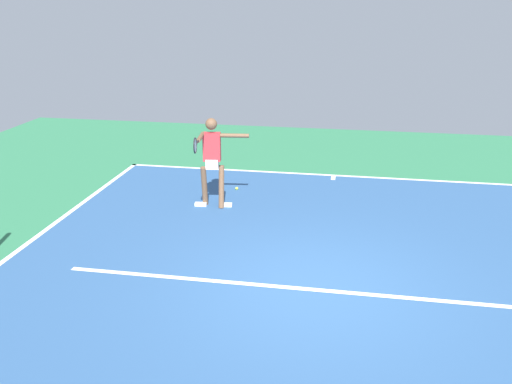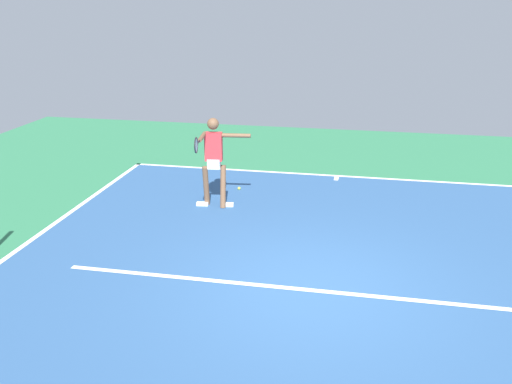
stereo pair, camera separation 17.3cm
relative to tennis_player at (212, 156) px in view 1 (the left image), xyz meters
name	(u,v)px [view 1 (the left image)]	position (x,y,z in m)	size (l,w,h in m)	color
ground_plane	(315,288)	(-2.30, 3.00, -1.06)	(21.06, 21.06, 0.00)	#2D754C
court_surface	(315,288)	(-2.30, 3.00, -1.06)	(10.15, 11.21, 0.00)	#2D5484
court_line_baseline_near	(334,175)	(-2.30, -2.55, -1.06)	(10.15, 0.10, 0.01)	white
court_line_sideline_right	(4,261)	(2.72, 3.00, -1.06)	(0.10, 11.21, 0.01)	white
court_line_service	(315,290)	(-2.30, 3.05, -1.06)	(7.61, 0.10, 0.01)	white
court_line_centre_mark	(333,178)	(-2.30, -2.35, -1.06)	(0.10, 0.30, 0.01)	white
tennis_player	(212,156)	(0.00, 0.00, 0.00)	(1.12, 1.25, 1.83)	brown
tennis_ball_centre_court	(237,188)	(-0.24, -1.12, -1.03)	(0.07, 0.07, 0.07)	#C6E53D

